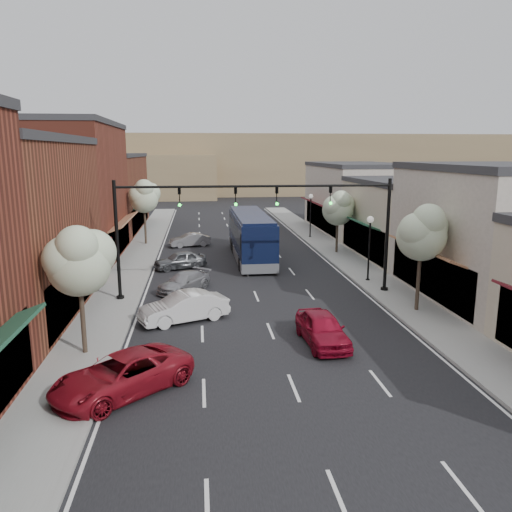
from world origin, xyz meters
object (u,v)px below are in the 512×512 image
object	(u,v)px
parked_car_c	(184,282)
tree_left_near	(79,259)
signal_mast_left	(159,222)
tree_left_far	(144,196)
tree_right_far	(339,207)
coach_bus	(251,235)
lamp_post_far	(311,208)
parked_car_e	(190,240)
lamp_post_near	(370,238)
red_hatchback	(322,328)
parked_car_a	(122,375)
signal_mast_right	(350,219)
parked_car_d	(180,260)
parked_car_b	(184,307)
tree_right_near	(423,231)

from	to	relation	value
parked_car_c	tree_left_near	bearing A→B (deg)	-73.98
signal_mast_left	parked_car_c	size ratio (longest dim) A/B	2.05
tree_left_far	tree_right_far	bearing A→B (deg)	-19.87
coach_bus	lamp_post_far	bearing A→B (deg)	52.31
signal_mast_left	tree_left_near	bearing A→B (deg)	-108.10
tree_right_far	parked_car_e	bearing A→B (deg)	159.03
lamp_post_near	tree_left_far	bearing A→B (deg)	136.11
parked_car_e	tree_left_far	bearing A→B (deg)	-120.64
red_hatchback	parked_car_a	bearing A→B (deg)	-158.70
tree_left_near	parked_car_c	world-z (taller)	tree_left_near
signal_mast_right	tree_left_near	world-z (taller)	signal_mast_right
signal_mast_left	parked_car_e	xyz separation A→B (m)	(1.42, 16.76, -4.01)
tree_left_far	parked_car_d	distance (m)	11.36
signal_mast_left	tree_left_far	distance (m)	18.14
tree_left_far	lamp_post_far	world-z (taller)	tree_left_far
parked_car_a	parked_car_b	bearing A→B (deg)	124.89
tree_right_near	tree_right_far	distance (m)	16.01
parked_car_d	parked_car_c	bearing A→B (deg)	-16.59
lamp_post_far	parked_car_a	size ratio (longest dim) A/B	0.86
signal_mast_right	parked_car_e	world-z (taller)	signal_mast_right
signal_mast_right	tree_left_far	bearing A→B (deg)	127.71
signal_mast_left	parked_car_a	distance (m)	12.35
tree_left_far	lamp_post_near	world-z (taller)	tree_left_far
parked_car_c	parked_car_d	world-z (taller)	parked_car_d
lamp_post_far	coach_bus	bearing A→B (deg)	-127.25
signal_mast_right	tree_right_near	distance (m)	4.89
lamp_post_near	parked_car_c	bearing A→B (deg)	-176.14
signal_mast_right	red_hatchback	size ratio (longest dim) A/B	1.93
signal_mast_left	parked_car_d	xyz separation A→B (m)	(0.82, 7.86, -3.96)
parked_car_e	parked_car_b	bearing A→B (deg)	-14.27
tree_left_far	parked_car_b	world-z (taller)	tree_left_far
tree_right_far	signal_mast_left	bearing A→B (deg)	-139.46
parked_car_b	red_hatchback	bearing A→B (deg)	35.80
tree_right_far	lamp_post_far	size ratio (longest dim) A/B	1.22
tree_left_near	parked_car_d	xyz separation A→B (m)	(3.46, 15.92, -3.56)
tree_right_near	red_hatchback	size ratio (longest dim) A/B	1.39
red_hatchback	parked_car_e	world-z (taller)	red_hatchback
parked_car_c	tree_left_far	bearing A→B (deg)	141.44
lamp_post_near	lamp_post_far	xyz separation A→B (m)	(0.00, 17.50, 0.00)
coach_bus	tree_left_far	bearing A→B (deg)	141.26
signal_mast_left	parked_car_e	bearing A→B (deg)	85.15
parked_car_b	parked_car_d	xyz separation A→B (m)	(-0.60, 11.92, -0.09)
parked_car_d	parked_car_e	distance (m)	8.91
tree_right_far	lamp_post_far	xyz separation A→B (m)	(-0.55, 8.06, -0.99)
signal_mast_left	parked_car_e	size ratio (longest dim) A/B	2.22
tree_right_far	parked_car_d	distance (m)	14.16
parked_car_e	lamp_post_near	bearing A→B (deg)	25.83
lamp_post_near	coach_bus	size ratio (longest dim) A/B	0.37
signal_mast_right	parked_car_a	distance (m)	17.09
lamp_post_near	red_hatchback	size ratio (longest dim) A/B	1.04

